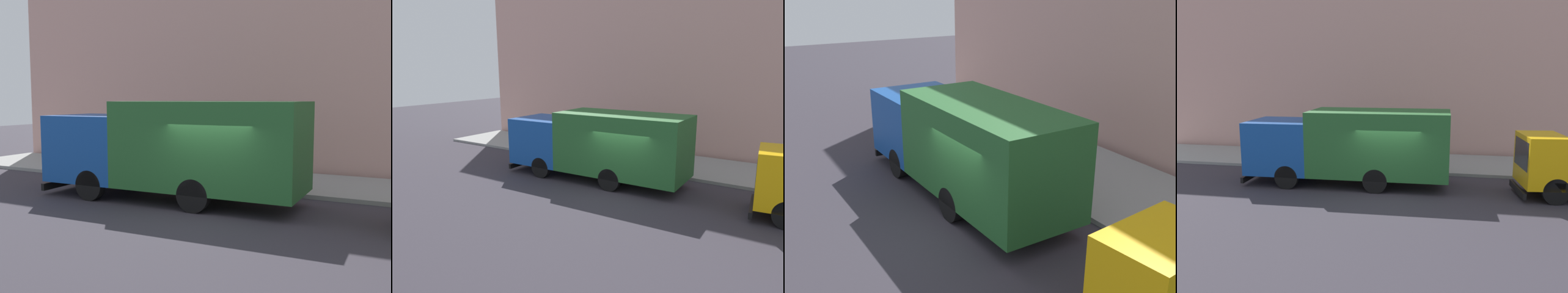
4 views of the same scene
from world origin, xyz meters
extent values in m
plane|color=#343039|center=(0.00, 0.00, 0.00)|extent=(80.00, 80.00, 0.00)
cube|color=#959693|center=(5.18, 0.00, 0.07)|extent=(4.37, 30.00, 0.14)
cube|color=#D39E93|center=(7.87, 0.00, 6.45)|extent=(0.50, 30.00, 12.90)
cube|color=#144AA1|center=(0.83, 4.72, 1.57)|extent=(2.62, 2.73, 2.18)
cube|color=black|center=(0.79, 6.03, 1.83)|extent=(2.15, 0.11, 1.22)
cube|color=#25622B|center=(0.92, 0.55, 1.81)|extent=(2.69, 5.73, 2.65)
cube|color=black|center=(0.79, 6.11, 0.27)|extent=(2.46, 0.18, 0.24)
cylinder|color=black|center=(-0.29, 4.16, 0.49)|extent=(0.32, 0.98, 0.97)
cylinder|color=black|center=(1.97, 4.21, 0.49)|extent=(0.32, 0.98, 0.97)
cylinder|color=black|center=(-0.20, 0.52, 0.49)|extent=(0.32, 0.98, 0.97)
cylinder|color=black|center=(2.05, 0.57, 0.49)|extent=(0.32, 0.98, 0.97)
cube|color=#F1B10B|center=(0.53, -5.71, 1.44)|extent=(2.29, 1.70, 1.92)
cube|color=black|center=(0.44, -5.00, 1.67)|extent=(1.79, 0.26, 1.07)
cube|color=black|center=(0.44, -4.92, 0.27)|extent=(2.05, 0.35, 0.24)
cylinder|color=black|center=(-0.35, -6.10, 0.49)|extent=(0.41, 1.00, 0.97)
cylinder|color=black|center=(1.47, -5.89, 0.49)|extent=(0.41, 1.00, 0.97)
cylinder|color=black|center=(4.32, 1.95, 0.54)|extent=(0.34, 0.34, 0.79)
cylinder|color=maroon|center=(4.32, 1.95, 1.26)|extent=(0.45, 0.45, 0.65)
sphere|color=tan|center=(4.32, 1.95, 1.69)|extent=(0.21, 0.21, 0.21)
camera|label=1|loc=(-11.50, -5.33, 3.21)|focal=42.08mm
camera|label=2|loc=(-12.95, -6.67, 5.09)|focal=33.48mm
camera|label=3|loc=(-5.61, -10.11, 6.33)|focal=44.44mm
camera|label=4|loc=(-15.72, -2.40, 4.80)|focal=38.24mm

